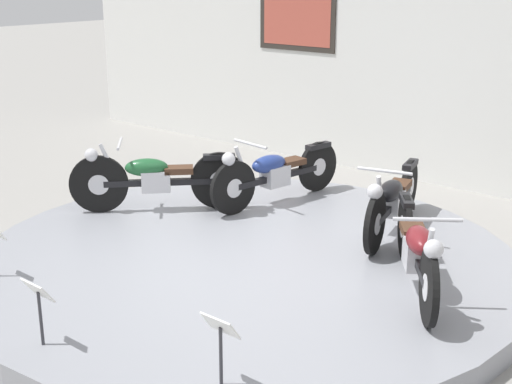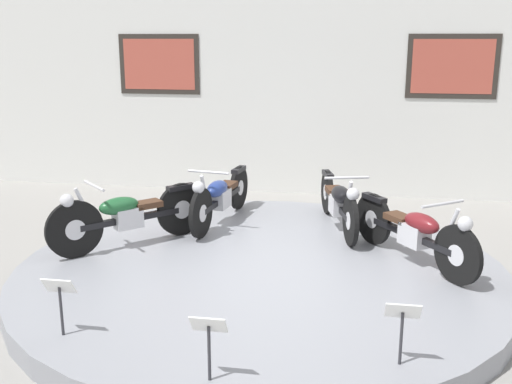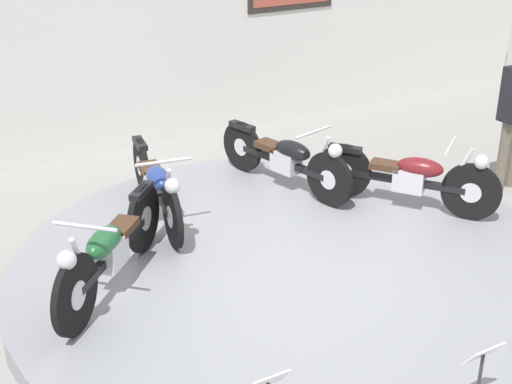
# 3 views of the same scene
# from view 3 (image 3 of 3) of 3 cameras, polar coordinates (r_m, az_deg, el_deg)

# --- Properties ---
(ground_plane) EXTENTS (60.00, 60.00, 0.00)m
(ground_plane) POSITION_cam_3_polar(r_m,az_deg,el_deg) (6.74, 3.07, -6.98)
(ground_plane) COLOR gray
(display_platform) EXTENTS (5.24, 5.24, 0.22)m
(display_platform) POSITION_cam_3_polar(r_m,az_deg,el_deg) (6.69, 3.10, -6.18)
(display_platform) COLOR gray
(display_platform) RESTS_ON ground_plane
(back_wall) EXTENTS (14.00, 0.22, 3.92)m
(back_wall) POSITION_cam_3_polar(r_m,az_deg,el_deg) (9.57, -10.26, 14.79)
(back_wall) COLOR silver
(back_wall) RESTS_ON ground_plane
(motorcycle_green) EXTENTS (1.43, 1.49, 0.80)m
(motorcycle_green) POSITION_cam_3_polar(r_m,az_deg,el_deg) (6.12, -11.60, -4.44)
(motorcycle_green) COLOR black
(motorcycle_green) RESTS_ON display_platform
(motorcycle_blue) EXTENTS (0.54, 1.95, 0.78)m
(motorcycle_blue) POSITION_cam_3_polar(r_m,az_deg,el_deg) (7.29, -7.97, 0.59)
(motorcycle_blue) COLOR black
(motorcycle_blue) RESTS_ON display_platform
(motorcycle_black) EXTENTS (0.65, 1.90, 0.78)m
(motorcycle_black) POSITION_cam_3_polar(r_m,az_deg,el_deg) (7.93, 2.45, 2.79)
(motorcycle_black) COLOR black
(motorcycle_black) RESTS_ON display_platform
(motorcycle_maroon) EXTENTS (1.20, 1.61, 0.78)m
(motorcycle_maroon) POSITION_cam_3_polar(r_m,az_deg,el_deg) (7.61, 12.22, 1.29)
(motorcycle_maroon) COLOR black
(motorcycle_maroon) RESTS_ON display_platform
(info_placard_front_centre) EXTENTS (0.26, 0.11, 0.51)m
(info_placard_front_centre) POSITION_cam_3_polar(r_m,az_deg,el_deg) (4.99, 17.65, -12.82)
(info_placard_front_centre) COLOR #333338
(info_placard_front_centre) RESTS_ON display_platform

